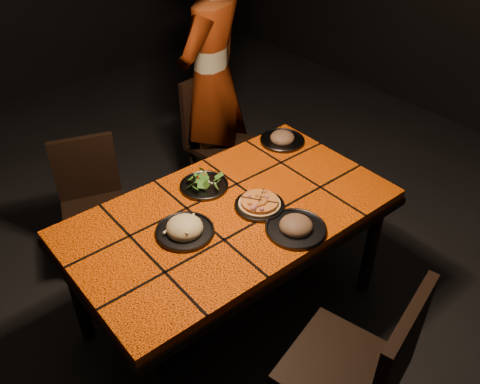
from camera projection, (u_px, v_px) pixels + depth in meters
room_shell at (229, 66)px, 2.05m from camera, size 6.04×7.04×3.08m
dining_table at (231, 222)px, 2.55m from camera, size 1.62×0.92×0.75m
chair_near at (365, 367)px, 2.01m from camera, size 0.54×0.54×0.98m
chair_far_left at (91, 196)px, 3.05m from camera, size 0.48×0.48×0.82m
chair_far_right at (216, 131)px, 3.55m from camera, size 0.47×0.47×0.92m
diner at (212, 81)px, 3.38m from camera, size 0.76×0.65×1.77m
plate_pizza at (259, 204)px, 2.51m from camera, size 0.29×0.29×0.04m
plate_pasta at (185, 229)px, 2.35m from camera, size 0.28×0.28×0.09m
plate_salad at (204, 183)px, 2.64m from camera, size 0.26×0.26×0.07m
plate_mushroom_a at (296, 226)px, 2.37m from camera, size 0.29×0.29×0.10m
plate_mushroom_b at (282, 138)px, 3.00m from camera, size 0.27×0.27×0.09m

